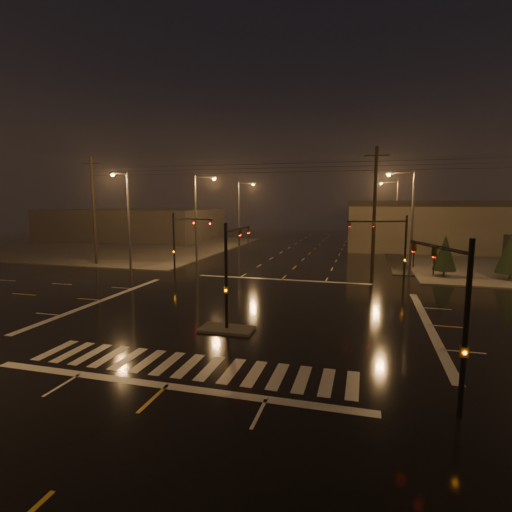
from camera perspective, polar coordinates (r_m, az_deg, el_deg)
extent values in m
plane|color=black|center=(26.32, -1.26, -7.91)|extent=(140.00, 140.00, 0.00)
cube|color=#484540|center=(66.20, -19.01, 1.30)|extent=(36.00, 36.00, 0.12)
cube|color=#484540|center=(22.66, -4.20, -10.36)|extent=(3.00, 1.60, 0.15)
cube|color=beige|center=(18.35, -9.61, -15.19)|extent=(15.00, 2.60, 0.01)
cube|color=beige|center=(16.72, -12.64, -17.65)|extent=(16.00, 0.50, 0.01)
cube|color=beige|center=(36.70, 3.66, -3.37)|extent=(16.00, 0.50, 0.01)
cube|color=#433D3B|center=(78.71, -17.20, 4.36)|extent=(30.00, 18.00, 5.60)
cylinder|color=black|center=(21.92, -4.28, -3.08)|extent=(0.18, 0.18, 6.00)
cylinder|color=black|center=(23.71, -2.52, 3.86)|extent=(0.12, 4.50, 0.12)
imported|color=#594707|center=(25.64, -1.12, 4.06)|extent=(0.16, 0.20, 1.00)
cube|color=#594707|center=(22.06, -4.26, -4.87)|extent=(0.25, 0.18, 0.35)
cylinder|color=black|center=(35.16, 20.53, 0.58)|extent=(0.18, 0.18, 6.00)
cylinder|color=black|center=(33.96, 16.90, 4.74)|extent=(4.74, 1.82, 0.12)
imported|color=#594707|center=(33.20, 13.27, 4.72)|extent=(0.24, 0.22, 1.00)
cube|color=#594707|center=(35.25, 20.48, -0.54)|extent=(0.25, 0.18, 0.35)
cylinder|color=black|center=(39.25, -11.64, 1.64)|extent=(0.18, 0.18, 6.00)
cylinder|color=black|center=(37.28, -9.11, 5.23)|extent=(4.74, 1.82, 0.12)
imported|color=#594707|center=(35.74, -6.52, 5.09)|extent=(0.24, 0.22, 1.00)
cube|color=#594707|center=(39.33, -11.62, 0.62)|extent=(0.25, 0.18, 0.35)
cylinder|color=black|center=(14.74, 27.76, -9.45)|extent=(0.18, 0.18, 6.00)
cylinder|color=black|center=(15.93, 24.51, 1.18)|extent=(1.48, 3.80, 0.12)
imported|color=#594707|center=(17.52, 21.65, 1.72)|extent=(0.22, 0.24, 1.00)
cube|color=#594707|center=(14.95, 27.58, -12.02)|extent=(0.25, 0.18, 0.35)
cylinder|color=#38383A|center=(46.29, -8.61, 5.12)|extent=(0.24, 0.24, 10.00)
cylinder|color=#38383A|center=(45.84, -7.33, 11.12)|extent=(2.40, 0.14, 0.14)
cube|color=#38383A|center=(45.42, -6.03, 11.11)|extent=(0.70, 0.30, 0.18)
sphere|color=#FF9E2D|center=(45.42, -6.02, 10.95)|extent=(0.32, 0.32, 0.32)
cylinder|color=#38383A|center=(61.24, -2.50, 5.86)|extent=(0.24, 0.24, 10.00)
cylinder|color=#38383A|center=(60.90, -1.44, 10.37)|extent=(2.40, 0.14, 0.14)
cube|color=#38383A|center=(60.59, -0.43, 10.33)|extent=(0.70, 0.30, 0.18)
sphere|color=#FF9E2D|center=(60.59, -0.43, 10.21)|extent=(0.32, 0.32, 0.32)
cylinder|color=#38383A|center=(40.54, 21.40, 4.29)|extent=(0.24, 0.24, 10.00)
cylinder|color=#38383A|center=(40.46, 20.03, 11.16)|extent=(2.40, 0.14, 0.14)
cube|color=#38383A|center=(40.39, 18.44, 11.16)|extent=(0.70, 0.30, 0.18)
sphere|color=#FF9E2D|center=(40.38, 18.43, 10.98)|extent=(0.32, 0.32, 0.32)
cylinder|color=#38383A|center=(60.45, 19.46, 5.39)|extent=(0.24, 0.24, 10.00)
cylinder|color=#38383A|center=(60.39, 18.52, 9.99)|extent=(2.40, 0.14, 0.14)
cube|color=#38383A|center=(60.35, 17.46, 9.99)|extent=(0.70, 0.30, 0.18)
sphere|color=#FF9E2D|center=(60.34, 17.45, 9.86)|extent=(0.32, 0.32, 0.32)
cylinder|color=#38383A|center=(42.71, -17.72, 4.61)|extent=(0.24, 0.24, 10.00)
cylinder|color=#38383A|center=(41.74, -18.91, 11.09)|extent=(0.14, 2.40, 0.14)
cube|color=#38383A|center=(40.83, -19.79, 11.06)|extent=(0.30, 0.70, 0.18)
sphere|color=#FF9E2D|center=(40.82, -19.78, 10.88)|extent=(0.32, 0.32, 0.32)
cylinder|color=black|center=(48.18, -22.17, 5.93)|extent=(0.32, 0.32, 12.00)
cube|color=black|center=(48.33, -22.50, 12.09)|extent=(2.20, 0.12, 0.12)
cylinder|color=black|center=(38.28, 16.55, 5.82)|extent=(0.32, 0.32, 12.00)
cube|color=black|center=(38.48, 16.86, 13.58)|extent=(2.20, 0.12, 0.12)
cylinder|color=black|center=(41.52, 25.23, -2.32)|extent=(0.18, 0.18, 0.70)
cone|color=black|center=(41.23, 25.39, 0.42)|extent=(2.11, 2.11, 3.30)
cylinder|color=black|center=(42.76, 32.49, -2.53)|extent=(0.18, 0.18, 0.70)
cone|color=black|center=(42.45, 32.72, 0.57)|extent=(2.53, 2.53, 3.96)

